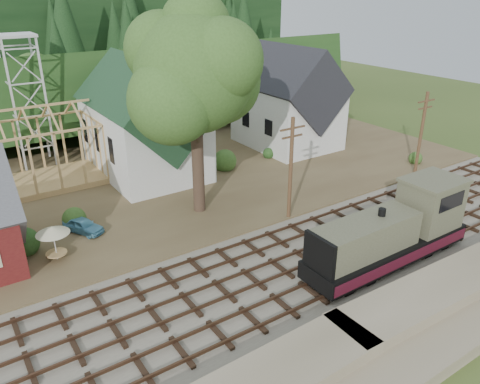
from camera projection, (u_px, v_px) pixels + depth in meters
ground at (253, 283)px, 28.03m from camera, size 140.00×140.00×0.00m
embankment at (360, 372)px, 21.60m from camera, size 64.00×5.00×1.60m
railroad_bed at (253, 282)px, 28.00m from camera, size 64.00×11.00×0.16m
village_flat at (136, 184)px, 41.60m from camera, size 64.00×26.00×0.30m
hillside at (63, 124)px, 59.83m from camera, size 70.00×28.96×12.74m
ridge at (34, 101)px, 71.95m from camera, size 80.00×20.00×12.00m
church at (144, 121)px, 41.85m from camera, size 8.40×15.17×13.00m
farmhouse at (288, 103)px, 49.66m from camera, size 8.40×10.80×10.60m
timber_frame at (49, 151)px, 40.29m from camera, size 8.20×6.20×6.99m
lattice_tower at (20, 62)px, 42.09m from camera, size 3.20×3.20×12.12m
big_tree at (196, 81)px, 32.63m from camera, size 10.90×8.40×14.70m
telegraph_pole_near at (291, 168)px, 33.83m from camera, size 2.20×0.28×8.00m
telegraph_pole_far at (421, 134)px, 41.51m from camera, size 2.20×0.28×8.00m
locomotive at (394, 232)px, 29.36m from camera, size 12.09×3.02×4.83m
car_blue at (83, 225)px, 32.97m from camera, size 2.60×3.36×1.07m
car_red at (316, 138)px, 51.63m from camera, size 4.86×4.04×1.23m
patio_set at (53, 232)px, 29.16m from camera, size 2.08×2.08×2.31m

